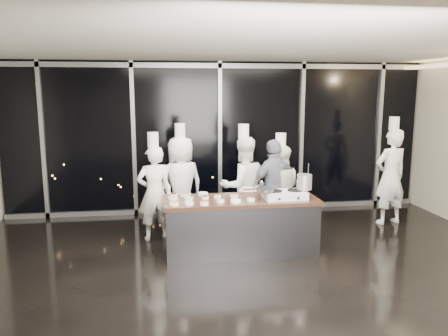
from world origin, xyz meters
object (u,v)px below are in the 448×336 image
(stove, at_px, (285,195))
(frying_pan, at_px, (265,189))
(chef_right, at_px, (280,188))
(chef_far_left, at_px, (154,192))
(stock_pot, at_px, (304,182))
(chef_center, at_px, (243,186))
(chef_left, at_px, (181,184))
(demo_counter, at_px, (241,225))
(guest, at_px, (274,187))
(chef_side, at_px, (390,176))

(stove, xyz_separation_m, frying_pan, (-0.33, -0.02, 0.10))
(frying_pan, relative_size, chef_right, 0.27)
(frying_pan, bearing_deg, chef_far_left, 149.16)
(stock_pot, xyz_separation_m, chef_center, (-0.81, 0.98, -0.26))
(chef_center, bearing_deg, chef_left, -28.61)
(chef_far_left, xyz_separation_m, chef_center, (1.58, 0.05, 0.05))
(demo_counter, distance_m, chef_left, 1.59)
(demo_counter, distance_m, stock_pot, 1.24)
(chef_center, bearing_deg, guest, 164.94)
(stove, distance_m, chef_side, 2.77)
(frying_pan, relative_size, chef_center, 0.25)
(frying_pan, xyz_separation_m, stock_pot, (0.65, 0.02, 0.10))
(frying_pan, distance_m, guest, 1.07)
(chef_far_left, distance_m, chef_left, 0.62)
(stove, height_order, chef_right, chef_right)
(chef_side, bearing_deg, chef_left, -13.04)
(stove, xyz_separation_m, guest, (0.08, 0.95, -0.09))
(chef_left, relative_size, chef_center, 1.00)
(demo_counter, xyz_separation_m, stove, (0.69, -0.10, 0.51))
(demo_counter, height_order, guest, guest)
(guest, bearing_deg, stove, 64.19)
(stock_pot, relative_size, chef_right, 0.13)
(chef_far_left, height_order, chef_right, chef_far_left)
(chef_left, bearing_deg, stove, 116.70)
(stock_pot, relative_size, chef_left, 0.12)
(chef_center, xyz_separation_m, chef_side, (2.97, 0.24, 0.05))
(stock_pot, xyz_separation_m, chef_right, (-0.11, 1.07, -0.34))
(chef_right, bearing_deg, chef_left, 1.12)
(chef_side, bearing_deg, frying_pan, 12.37)
(chef_left, distance_m, chef_side, 4.08)
(stock_pot, bearing_deg, stove, -179.32)
(stove, bearing_deg, frying_pan, -178.31)
(chef_center, distance_m, chef_right, 0.71)
(frying_pan, height_order, stock_pot, stock_pot)
(stove, bearing_deg, chef_center, 114.34)
(demo_counter, bearing_deg, chef_center, 77.08)
(frying_pan, relative_size, stock_pot, 2.11)
(demo_counter, height_order, stock_pot, stock_pot)
(chef_far_left, distance_m, chef_center, 1.58)
(chef_center, distance_m, guest, 0.57)
(demo_counter, distance_m, chef_side, 3.41)
(stock_pot, distance_m, chef_left, 2.34)
(demo_counter, bearing_deg, stove, -8.20)
(chef_far_left, relative_size, chef_right, 1.03)
(frying_pan, bearing_deg, demo_counter, 159.69)
(demo_counter, bearing_deg, frying_pan, -18.46)
(stock_pot, relative_size, chef_side, 0.11)
(chef_side, bearing_deg, chef_far_left, -7.93)
(stove, distance_m, stock_pot, 0.38)
(stove, xyz_separation_m, stock_pot, (0.32, 0.00, 0.20))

